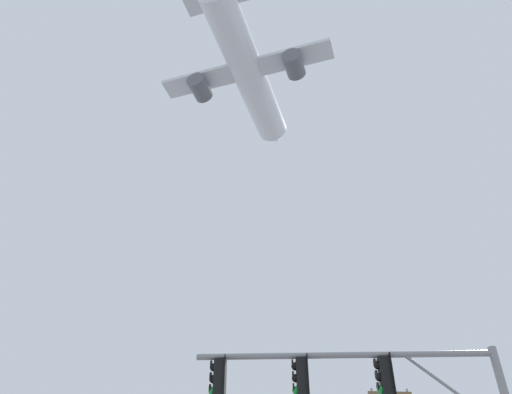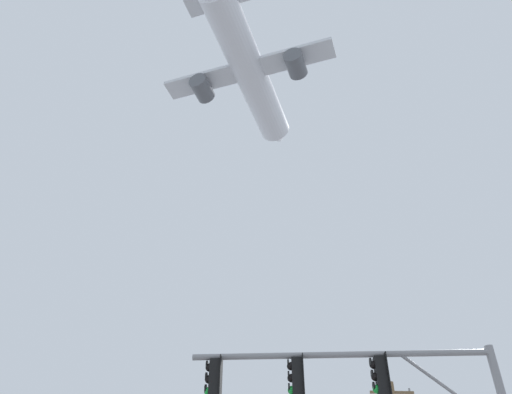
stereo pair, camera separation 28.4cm
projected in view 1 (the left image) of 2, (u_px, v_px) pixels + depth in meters
airplane at (248, 71)px, 46.62m from camera, size 15.94×20.64×5.80m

